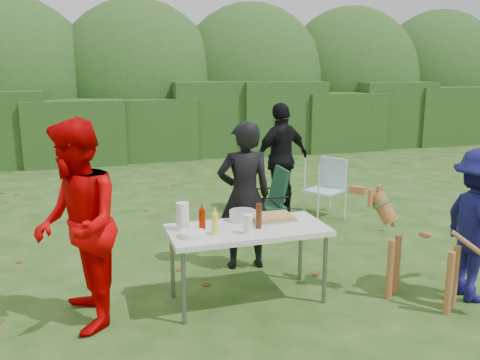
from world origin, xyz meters
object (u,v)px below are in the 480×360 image
object	(u,v)px
paper_towel_roll	(183,216)
dog	(424,251)
child	(478,225)
person_red_jacket	(77,226)
beer_bottle	(259,216)
folding_table	(248,233)
ketchup_bottle	(202,221)
person_black_puffy	(281,158)
camping_chair	(264,202)
mustard_bottle	(215,224)
lawn_chair	(325,188)
person_cook	(244,196)

from	to	relation	value
paper_towel_roll	dog	bearing A→B (deg)	-17.12
child	paper_towel_roll	xyz separation A→B (m)	(-2.71, 0.73, 0.13)
person_red_jacket	child	bearing A→B (deg)	75.36
child	beer_bottle	world-z (taller)	child
folding_table	ketchup_bottle	bearing A→B (deg)	-177.44
person_black_puffy	camping_chair	world-z (taller)	person_black_puffy
beer_bottle	mustard_bottle	bearing A→B (deg)	-172.73
dog	camping_chair	size ratio (longest dim) A/B	1.20
folding_table	child	xyz separation A→B (m)	(2.12, -0.62, 0.06)
person_red_jacket	person_black_puffy	size ratio (longest dim) A/B	1.07
ketchup_bottle	child	bearing A→B (deg)	-13.12
folding_table	child	bearing A→B (deg)	-16.24
child	paper_towel_roll	bearing A→B (deg)	85.66
lawn_chair	beer_bottle	size ratio (longest dim) A/B	3.68
lawn_chair	beer_bottle	bearing A→B (deg)	22.19
person_black_puffy	paper_towel_roll	size ratio (longest dim) A/B	6.51
mustard_bottle	person_red_jacket	bearing A→B (deg)	176.13
lawn_chair	person_black_puffy	bearing A→B (deg)	-70.26
person_black_puffy	child	distance (m)	3.46
person_cook	mustard_bottle	size ratio (longest dim) A/B	8.29
folding_table	person_black_puffy	size ratio (longest dim) A/B	0.89
folding_table	child	distance (m)	2.21
person_black_puffy	mustard_bottle	distance (m)	3.41
child	person_cook	bearing A→B (deg)	63.52
person_red_jacket	lawn_chair	xyz separation A→B (m)	(3.52, 2.35, -0.47)
paper_towel_roll	person_cook	bearing A→B (deg)	40.24
child	ketchup_bottle	world-z (taller)	child
person_red_jacket	camping_chair	bearing A→B (deg)	122.38
person_cook	mustard_bottle	bearing A→B (deg)	63.19
camping_chair	mustard_bottle	distance (m)	2.27
lawn_chair	paper_towel_roll	size ratio (longest dim) A/B	3.39
person_red_jacket	mustard_bottle	distance (m)	1.19
child	mustard_bottle	xyz separation A→B (m)	(-2.46, 0.51, 0.10)
camping_chair	ketchup_bottle	xyz separation A→B (m)	(-1.27, -1.82, 0.39)
dog	mustard_bottle	distance (m)	1.99
dog	person_cook	bearing A→B (deg)	8.02
child	camping_chair	size ratio (longest dim) A/B	1.62
folding_table	child	size ratio (longest dim) A/B	1.01
person_black_puffy	person_cook	bearing A→B (deg)	40.41
person_cook	lawn_chair	size ratio (longest dim) A/B	1.88
person_red_jacket	paper_towel_roll	world-z (taller)	person_red_jacket
lawn_chair	camping_chair	bearing A→B (deg)	-4.90
person_red_jacket	child	world-z (taller)	person_red_jacket
paper_towel_roll	person_black_puffy	bearing A→B (deg)	52.19
person_red_jacket	paper_towel_roll	distance (m)	0.94
lawn_chair	mustard_bottle	bearing A→B (deg)	16.96
mustard_bottle	beer_bottle	distance (m)	0.44
person_red_jacket	ketchup_bottle	distance (m)	1.09
folding_table	person_red_jacket	size ratio (longest dim) A/B	0.82
person_cook	paper_towel_roll	bearing A→B (deg)	45.53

